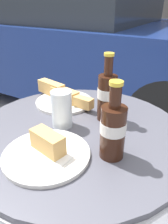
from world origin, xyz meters
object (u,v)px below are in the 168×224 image
at_px(bistro_table, 79,169).
at_px(lunch_plate_near, 47,151).
at_px(cola_bottle_right, 113,129).
at_px(drinking_glass, 62,110).
at_px(lunch_plate_far, 63,97).
at_px(cola_bottle_left, 107,95).
at_px(parked_car, 75,44).

height_order(bistro_table, lunch_plate_near, lunch_plate_near).
distance_m(cola_bottle_right, drinking_glass, 0.23).
relative_size(drinking_glass, lunch_plate_far, 0.42).
xyz_separation_m(cola_bottle_left, lunch_plate_near, (-0.05, -0.29, -0.08)).
bearing_deg(lunch_plate_near, cola_bottle_right, 31.49).
relative_size(cola_bottle_left, drinking_glass, 1.90).
height_order(lunch_plate_near, parked_car, parked_car).
height_order(drinking_glass, lunch_plate_near, drinking_glass).
bearing_deg(drinking_glass, cola_bottle_right, -16.28).
bearing_deg(lunch_plate_far, bistro_table, -41.12).
bearing_deg(lunch_plate_near, parked_car, 121.09).
distance_m(bistro_table, lunch_plate_far, 0.31).
distance_m(lunch_plate_far, parked_car, 1.91).
bearing_deg(parked_car, bistro_table, -56.52).
relative_size(cola_bottle_left, parked_car, 0.06).
relative_size(drinking_glass, parked_car, 0.03).
height_order(bistro_table, parked_car, parked_car).
bearing_deg(cola_bottle_left, cola_bottle_right, -60.02).
relative_size(drinking_glass, lunch_plate_near, 0.52).
xyz_separation_m(lunch_plate_near, lunch_plate_far, (-0.18, 0.32, 0.01)).
bearing_deg(cola_bottle_right, lunch_plate_far, 145.90).
distance_m(drinking_glass, lunch_plate_far, 0.20).
bearing_deg(cola_bottle_right, cola_bottle_left, 119.98).
relative_size(bistro_table, cola_bottle_left, 3.07).
bearing_deg(cola_bottle_left, drinking_glass, -132.09).
bearing_deg(cola_bottle_right, drinking_glass, 163.72).
bearing_deg(lunch_plate_near, bistro_table, 89.63).
bearing_deg(parked_car, lunch_plate_far, -58.39).
distance_m(lunch_plate_near, lunch_plate_far, 0.37).
bearing_deg(lunch_plate_far, parked_car, 121.61).
xyz_separation_m(lunch_plate_far, parked_car, (-1.00, 1.62, -0.11)).
distance_m(bistro_table, drinking_glass, 0.25).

